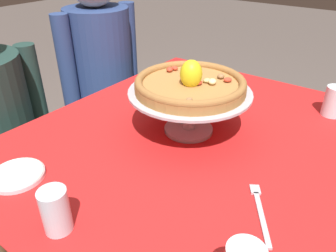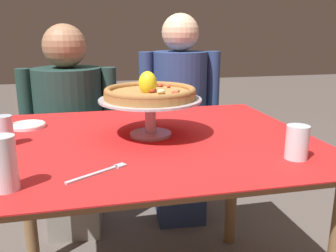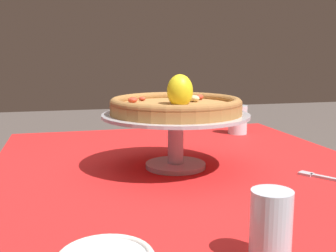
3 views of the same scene
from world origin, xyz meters
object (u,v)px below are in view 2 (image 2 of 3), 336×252
(pizza_stand, at_px, (150,108))
(dinner_fork, at_px, (101,172))
(pizza, at_px, (150,92))
(water_glass_front_left, at_px, (4,167))
(water_glass_side_left, at_px, (4,133))
(side_plate, at_px, (28,125))
(diner_left, at_px, (71,134))
(water_glass_front_right, at_px, (297,145))
(diner_right, at_px, (180,126))

(pizza_stand, height_order, dinner_fork, pizza_stand)
(pizza_stand, bearing_deg, pizza, -89.29)
(pizza, height_order, water_glass_front_left, pizza)
(water_glass_side_left, height_order, dinner_fork, water_glass_side_left)
(side_plate, bearing_deg, dinner_fork, -64.51)
(dinner_fork, bearing_deg, water_glass_side_left, 133.36)
(diner_left, bearing_deg, water_glass_front_right, -56.09)
(water_glass_front_right, bearing_deg, water_glass_side_left, 159.34)
(water_glass_front_right, bearing_deg, water_glass_front_left, -177.04)
(diner_right, bearing_deg, water_glass_front_left, -123.32)
(water_glass_side_left, relative_size, water_glass_front_right, 0.99)
(pizza_stand, xyz_separation_m, dinner_fork, (-0.20, -0.33, -0.10))
(diner_left, height_order, diner_right, diner_right)
(pizza_stand, distance_m, diner_right, 0.85)
(side_plate, height_order, diner_right, diner_right)
(water_glass_front_left, bearing_deg, water_glass_side_left, 100.99)
(water_glass_front_left, relative_size, dinner_fork, 0.81)
(pizza, distance_m, diner_right, 0.87)
(diner_left, relative_size, diner_right, 0.95)
(dinner_fork, distance_m, diner_right, 1.19)
(water_glass_front_left, distance_m, water_glass_front_right, 0.83)
(water_glass_front_right, height_order, dinner_fork, water_glass_front_right)
(side_plate, xyz_separation_m, dinner_fork, (0.26, -0.56, -0.01))
(diner_left, bearing_deg, water_glass_side_left, -104.08)
(pizza_stand, xyz_separation_m, diner_left, (-0.32, 0.73, -0.29))
(water_glass_front_right, relative_size, side_plate, 0.75)
(water_glass_front_left, distance_m, diner_right, 1.36)
(pizza_stand, xyz_separation_m, diner_right, (0.31, 0.74, -0.28))
(water_glass_front_right, bearing_deg, pizza, 138.97)
(water_glass_front_left, relative_size, diner_left, 0.12)
(pizza, height_order, diner_left, diner_left)
(water_glass_side_left, xyz_separation_m, water_glass_front_right, (0.90, -0.34, 0.00))
(pizza, height_order, water_glass_side_left, pizza)
(water_glass_side_left, relative_size, dinner_fork, 0.60)
(dinner_fork, height_order, diner_left, diner_left)
(side_plate, bearing_deg, diner_right, 33.50)
(pizza_stand, distance_m, water_glass_side_left, 0.51)
(water_glass_side_left, bearing_deg, pizza_stand, 0.42)
(water_glass_front_left, xyz_separation_m, side_plate, (-0.03, 0.61, -0.05))
(diner_left, xyz_separation_m, diner_right, (0.63, 0.01, 0.01))
(water_glass_front_left, bearing_deg, diner_right, 56.68)
(dinner_fork, bearing_deg, diner_left, 96.73)
(pizza_stand, height_order, water_glass_front_left, pizza_stand)
(water_glass_front_right, bearing_deg, pizza_stand, 138.91)
(pizza_stand, bearing_deg, side_plate, 154.01)
(water_glass_front_left, xyz_separation_m, diner_left, (0.11, 1.11, -0.24))
(water_glass_side_left, xyz_separation_m, diner_left, (0.18, 0.73, -0.23))
(diner_left, bearing_deg, pizza, -65.91)
(side_plate, bearing_deg, pizza_stand, -25.99)
(water_glass_side_left, bearing_deg, diner_left, 75.92)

